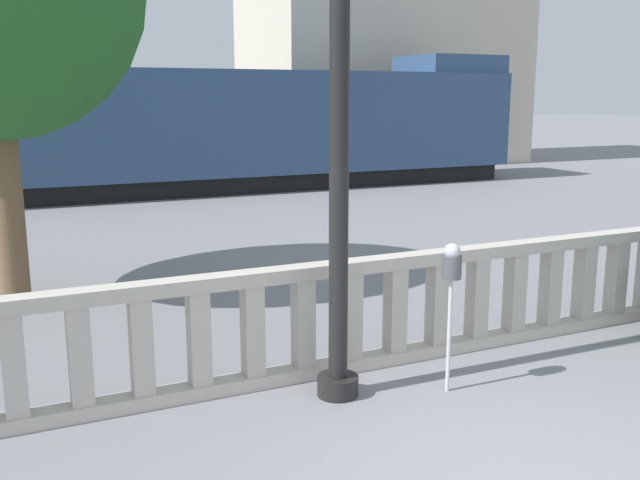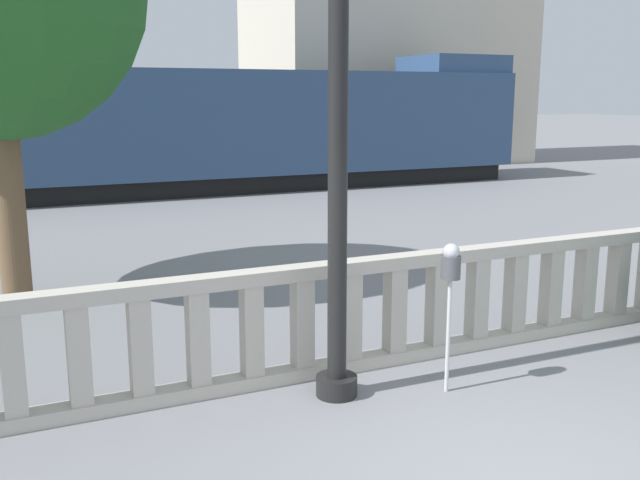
% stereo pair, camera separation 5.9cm
% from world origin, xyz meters
% --- Properties ---
extents(balustrade, '(17.71, 0.24, 1.22)m').
position_xyz_m(balustrade, '(0.00, 2.90, 0.61)').
color(balustrade, '#BCB5A8').
rests_on(balustrade, ground).
extents(lamppost, '(0.41, 0.41, 7.00)m').
position_xyz_m(lamppost, '(-0.42, 2.36, 3.51)').
color(lamppost, black).
rests_on(lamppost, ground).
extents(parking_meter, '(0.19, 0.19, 1.53)m').
position_xyz_m(parking_meter, '(0.63, 1.98, 1.25)').
color(parking_meter, silver).
rests_on(parking_meter, ground).
extents(train_near, '(27.16, 3.09, 4.25)m').
position_xyz_m(train_near, '(-0.31, 17.72, 1.91)').
color(train_near, black).
rests_on(train_near, ground).
extents(building_block, '(11.35, 6.49, 13.05)m').
position_xyz_m(building_block, '(12.58, 24.09, 6.52)').
color(building_block, beige).
rests_on(building_block, ground).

